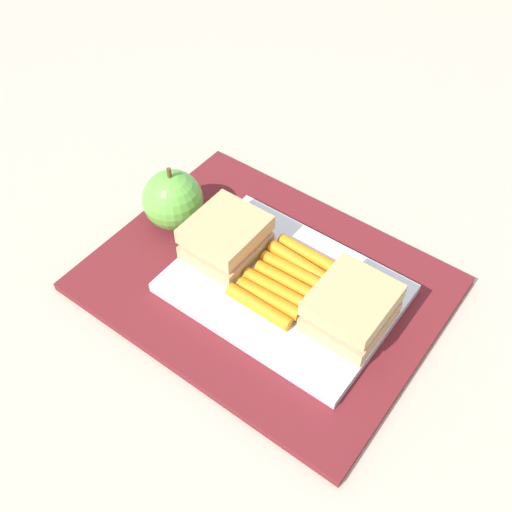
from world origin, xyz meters
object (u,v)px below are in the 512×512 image
at_px(sandwich_half_right, 226,238).
at_px(apple, 173,200).
at_px(sandwich_half_left, 351,308).
at_px(food_tray, 284,288).
at_px(carrot_sticks_bundle, 285,280).

relative_size(sandwich_half_right, apple, 0.99).
height_order(sandwich_half_right, apple, apple).
xyz_separation_m(sandwich_half_left, sandwich_half_right, (0.16, 0.00, 0.00)).
bearing_deg(apple, food_tray, 176.67).
relative_size(food_tray, sandwich_half_right, 2.88).
bearing_deg(apple, carrot_sticks_bundle, 176.81).
height_order(carrot_sticks_bundle, apple, apple).
relative_size(food_tray, carrot_sticks_bundle, 2.25).
xyz_separation_m(sandwich_half_left, apple, (0.24, -0.01, 0.00)).
relative_size(sandwich_half_left, carrot_sticks_bundle, 0.78).
height_order(food_tray, carrot_sticks_bundle, carrot_sticks_bundle).
bearing_deg(sandwich_half_right, apple, -6.40).
bearing_deg(sandwich_half_left, sandwich_half_right, 0.00).
bearing_deg(sandwich_half_left, apple, -2.25).
bearing_deg(apple, sandwich_half_left, 177.75).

